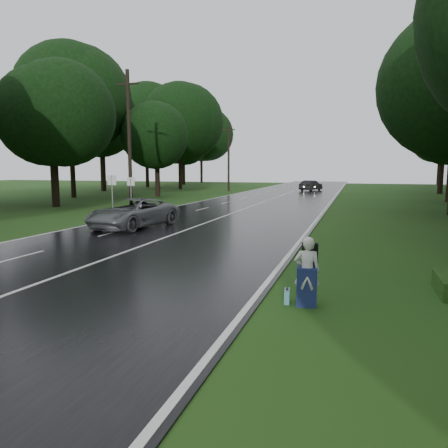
# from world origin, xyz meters

# --- Properties ---
(ground) EXTENTS (160.00, 160.00, 0.00)m
(ground) POSITION_xyz_m (0.00, 0.00, 0.00)
(ground) COLOR #204414
(ground) RESTS_ON ground
(road) EXTENTS (12.00, 140.00, 0.04)m
(road) POSITION_xyz_m (0.00, 20.00, 0.02)
(road) COLOR black
(road) RESTS_ON ground
(lane_center) EXTENTS (0.12, 140.00, 0.01)m
(lane_center) POSITION_xyz_m (0.00, 20.00, 0.04)
(lane_center) COLOR silver
(lane_center) RESTS_ON road
(grey_car) EXTENTS (3.21, 5.67, 1.49)m
(grey_car) POSITION_xyz_m (-2.99, 9.79, 0.79)
(grey_car) COLOR #56595B
(grey_car) RESTS_ON road
(far_car) EXTENTS (2.87, 4.49, 1.40)m
(far_car) POSITION_xyz_m (2.08, 48.35, 0.74)
(far_car) COLOR black
(far_car) RESTS_ON road
(hitchhiker) EXTENTS (0.62, 0.57, 1.59)m
(hitchhiker) POSITION_xyz_m (7.01, 0.09, 0.74)
(hitchhiker) COLOR silver
(hitchhiker) RESTS_ON ground
(suitcase) EXTENTS (0.17, 0.43, 0.30)m
(suitcase) POSITION_xyz_m (6.56, 0.20, 0.15)
(suitcase) COLOR teal
(suitcase) RESTS_ON ground
(utility_pole_mid) EXTENTS (1.80, 0.28, 10.32)m
(utility_pole_mid) POSITION_xyz_m (-8.50, 19.06, 0.00)
(utility_pole_mid) COLOR black
(utility_pole_mid) RESTS_ON ground
(utility_pole_far) EXTENTS (1.80, 0.28, 9.03)m
(utility_pole_far) POSITION_xyz_m (-8.50, 44.61, 0.00)
(utility_pole_far) COLOR black
(utility_pole_far) RESTS_ON ground
(road_sign_a) EXTENTS (0.63, 0.10, 2.63)m
(road_sign_a) POSITION_xyz_m (-7.20, 14.49, 0.00)
(road_sign_a) COLOR white
(road_sign_a) RESTS_ON ground
(road_sign_b) EXTENTS (0.59, 0.10, 2.44)m
(road_sign_b) POSITION_xyz_m (-7.20, 16.88, 0.00)
(road_sign_b) COLOR white
(road_sign_b) RESTS_ON ground
(tree_left_d) EXTENTS (8.07, 8.07, 12.62)m
(tree_left_d) POSITION_xyz_m (-15.09, 18.60, 0.00)
(tree_left_d) COLOR black
(tree_left_d) RESTS_ON ground
(tree_left_e) EXTENTS (7.38, 7.38, 11.53)m
(tree_left_e) POSITION_xyz_m (-12.70, 31.91, 0.00)
(tree_left_e) COLOR black
(tree_left_e) RESTS_ON ground
(tree_left_f) EXTENTS (10.82, 10.82, 16.91)m
(tree_left_f) POSITION_xyz_m (-16.92, 47.69, 0.00)
(tree_left_f) COLOR black
(tree_left_f) RESTS_ON ground
(tree_right_f) EXTENTS (10.11, 10.11, 15.80)m
(tree_right_f) POSITION_xyz_m (17.65, 46.88, 0.00)
(tree_right_f) COLOR black
(tree_right_f) RESTS_ON ground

